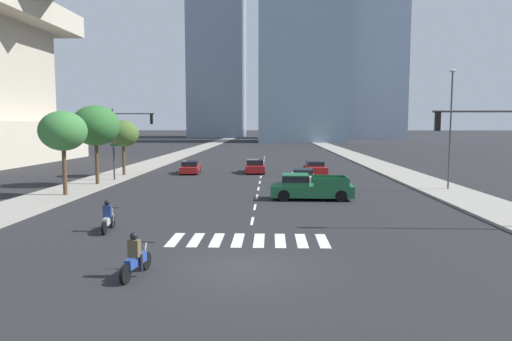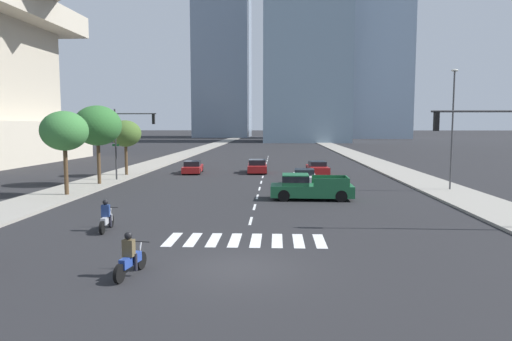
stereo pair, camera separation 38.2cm
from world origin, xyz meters
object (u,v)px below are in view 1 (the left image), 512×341
Objects in this scene: pickup_truck at (307,187)px; motorcycle_lead at (136,259)px; sedan_white_0 at (303,177)px; sedan_red_2 at (255,167)px; street_tree_second at (96,126)px; street_tree_nearest at (63,131)px; motorcycle_third at (108,219)px; street_lamp_east at (451,121)px; traffic_signal_near at (494,142)px; sedan_red_3 at (190,168)px; traffic_signal_far at (128,132)px; street_tree_third at (123,134)px; sedan_red_1 at (315,168)px.

motorcycle_lead is at bearing 67.78° from pickup_truck.
sedan_red_2 is (-4.30, 8.82, 0.06)m from sedan_white_0.
street_tree_second is (-9.63, 22.17, 4.24)m from motorcycle_lead.
motorcycle_third is at bearing -57.00° from street_tree_nearest.
pickup_truck is 17.40m from sedan_red_2.
street_lamp_east is (20.70, 13.81, 4.56)m from motorcycle_third.
motorcycle_third is at bearing 36.49° from motorcycle_lead.
sedan_white_0 is 0.68× the size of street_tree_second.
traffic_signal_near reaches higher than motorcycle_lead.
motorcycle_lead is 0.33× the size of street_tree_second.
pickup_truck is 19.41m from sedan_red_3.
traffic_signal_near reaches higher than sedan_red_2.
motorcycle_lead is 19.34m from street_tree_nearest.
pickup_truck is 0.94× the size of traffic_signal_near.
traffic_signal_far is (-4.80, 18.75, 3.69)m from motorcycle_third.
sedan_red_3 is at bearing -56.01° from pickup_truck.
sedan_white_0 is 15.46m from traffic_signal_far.
street_tree_third reaches higher than motorcycle_lead.
street_tree_second reaches higher than sedan_white_0.
pickup_truck is 17.73m from traffic_signal_far.
street_lamp_east is at bearing -102.78° from traffic_signal_near.
traffic_signal_far reaches higher than sedan_white_0.
traffic_signal_far is 3.40m from street_tree_second.
motorcycle_lead is 0.45× the size of sedan_red_1.
pickup_truck is at bearing -47.32° from traffic_signal_near.
street_tree_nearest is at bearing 155.51° from sedan_red_3.
sedan_red_2 is (5.87, 26.41, 0.04)m from motorcycle_third.
sedan_red_2 is 0.54× the size of street_lamp_east.
traffic_signal_near is at bearing -38.26° from traffic_signal_far.
street_tree_third is (-18.42, -2.72, 3.46)m from sedan_red_1.
traffic_signal_near is at bearing -53.51° from motorcycle_lead.
traffic_signal_far is (-10.67, -7.66, 3.65)m from sedan_red_2.
pickup_truck is 0.88× the size of traffic_signal_far.
sedan_red_3 is at bearing 69.74° from street_tree_nearest.
sedan_red_2 is at bearing -103.51° from sedan_red_1.
street_lamp_east is at bearing -31.00° from motorcycle_lead.
pickup_truck is at bearing -11.06° from sedan_red_1.
motorcycle_lead reaches higher than sedan_red_2.
street_tree_nearest is at bearing 140.60° from sedan_red_2.
street_tree_third reaches higher than sedan_red_2.
traffic_signal_far is at bearing -31.24° from pickup_truck.
sedan_red_2 is at bearing 40.51° from street_tree_second.
traffic_signal_far is at bearing 27.66° from motorcycle_lead.
street_tree_nearest is 1.10× the size of street_tree_third.
street_lamp_east is (8.77, -11.56, 4.56)m from sedan_red_1.
street_tree_third is (-1.69, 3.90, -0.22)m from traffic_signal_far.
sedan_red_1 is at bearing -29.85° from motorcycle_third.
sedan_white_0 is 0.70× the size of traffic_signal_far.
street_lamp_east is (21.37, -11.94, 4.57)m from sedan_red_3.
motorcycle_lead is 32.84m from sedan_red_2.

